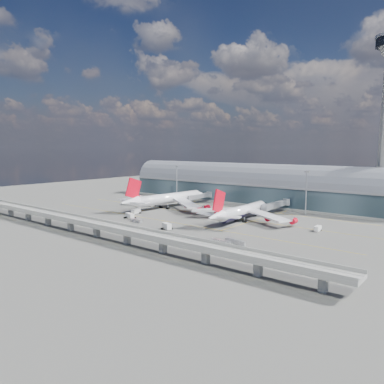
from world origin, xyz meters
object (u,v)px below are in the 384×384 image
Objects in this scene: service_truck_2 at (130,216)px; airliner_right at (241,212)px; service_truck_4 at (234,218)px; cargo_train_1 at (235,242)px; floodlight_mast_left at (177,182)px; cargo_train_0 at (136,221)px; airliner_left at (166,199)px; service_truck_5 at (151,204)px; cargo_train_2 at (220,242)px; service_truck_0 at (136,211)px; service_truck_1 at (167,226)px; service_truck_3 at (318,229)px; floodlight_mast_right at (306,192)px.

airliner_right is at bearing -38.72° from service_truck_2.
service_truck_4 reaches higher than cargo_train_1.
floodlight_mast_left is 87.55m from cargo_train_0.
airliner_left is 6.83× the size of cargo_train_1.
service_truck_5 is 0.64× the size of cargo_train_1.
cargo_train_0 reaches higher than cargo_train_2.
cargo_train_0 is at bearing -53.19° from service_truck_0.
service_truck_5 is at bearing -78.63° from floodlight_mast_left.
service_truck_1 is 71.22m from service_truck_3.
floodlight_mast_left is 127.79m from service_truck_3.
airliner_left reaches higher than cargo_train_0.
service_truck_4 is 50.39m from cargo_train_2.
airliner_right is at bearing 18.91° from cargo_train_2.
cargo_train_0 is at bearing -157.24° from service_truck_3.
floodlight_mast_right is at bearing 26.24° from service_truck_0.
service_truck_3 is 0.97× the size of service_truck_4.
airliner_left is at bearing -63.04° from service_truck_5.
floodlight_mast_right reaches higher than airliner_left.
service_truck_0 is 47.62m from service_truck_1.
service_truck_5 is (6.76, -33.59, -12.06)m from floodlight_mast_left.
cargo_train_0 is 0.75× the size of cargo_train_1.
floodlight_mast_right is at bearing 60.31° from airliner_right.
cargo_train_0 is at bearing 79.29° from cargo_train_2.
cargo_train_2 is (-4.71, -3.62, -0.06)m from cargo_train_1.
service_truck_5 reaches higher than service_truck_0.
cargo_train_2 is at bearing -93.96° from service_truck_5.
service_truck_1 is at bearing -35.25° from service_truck_0.
service_truck_1 is at bearing -91.37° from cargo_train_0.
floodlight_mast_right reaches higher than service_truck_5.
service_truck_1 is 0.86× the size of service_truck_5.
cargo_train_1 is (-17.76, -43.91, -0.41)m from service_truck_3.
service_truck_2 is 57.36m from service_truck_4.
airliner_right is 49.62m from cargo_train_2.
service_truck_0 is 25.61m from cargo_train_0.
service_truck_4 is at bearing -120.35° from floodlight_mast_right.
service_truck_1 reaches higher than service_truck_5.
service_truck_3 is (92.91, 34.04, -0.15)m from service_truck_2.
cargo_train_2 is at bearing -78.86° from service_truck_1.
cargo_train_1 is (3.69, -81.70, -12.73)m from floodlight_mast_right.
airliner_left reaches higher than airliner_right.
airliner_left is 60.78m from airliner_right.
service_truck_3 is at bearing -31.01° from cargo_train_1.
service_truck_5 is at bearing 49.03° from service_truck_2.
cargo_train_0 is at bearing -128.16° from floodlight_mast_right.
service_truck_0 is at bearing -143.02° from floodlight_mast_right.
service_truck_3 is (21.45, -37.80, -12.32)m from floodlight_mast_right.
floodlight_mast_right is 102.06m from service_truck_2.
airliner_right is 7.73× the size of service_truck_2.
service_truck_0 reaches higher than cargo_train_1.
service_truck_3 is at bearing 1.35° from airliner_left.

